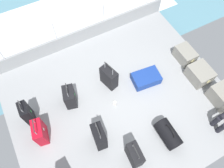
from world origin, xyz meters
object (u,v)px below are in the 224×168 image
Objects in this scene: suitcase_1 at (70,97)px; suitcase_3 at (134,155)px; cargo_crate_1 at (200,74)px; suitcase_5 at (27,114)px; suitcase_7 at (109,77)px; suitcase_0 at (40,132)px; duffel_bag at (168,134)px; suitcase_4 at (146,78)px; cargo_crate_0 at (185,55)px; paper_cup at (115,103)px; cargo_crate_2 at (222,97)px; suitcase_2 at (99,137)px.

suitcase_1 is 1.07× the size of suitcase_3.
suitcase_5 is at bearing -102.50° from cargo_crate_1.
suitcase_7 is at bearing 90.23° from suitcase_5.
suitcase_3 is (1.35, 1.55, -0.00)m from suitcase_0.
suitcase_3 reaches higher than duffel_bag.
duffel_bag is at bearing -13.85° from suitcase_4.
suitcase_4 is at bearing -85.18° from cargo_crate_0.
paper_cup is (0.31, -2.31, -0.12)m from cargo_crate_0.
suitcase_3 is at bearing -57.68° from cargo_crate_0.
suitcase_0 is 0.53m from suitcase_5.
suitcase_1 is at bearing -105.79° from cargo_crate_1.
paper_cup is (-1.30, 0.24, -0.24)m from suitcase_3.
cargo_crate_2 is 6.45× the size of paper_cup.
suitcase_0 reaches higher than cargo_crate_0.
suitcase_5 is 2.04m from suitcase_7.
cargo_crate_1 is 0.77m from cargo_crate_2.
cargo_crate_0 is 1.43m from cargo_crate_2.
suitcase_7 is 1.90m from duffel_bag.
duffel_bag is (1.82, 0.51, -0.12)m from suitcase_7.
suitcase_3 is 1.97m from suitcase_4.
suitcase_7 reaches higher than suitcase_0.
cargo_crate_1 is 4.07m from suitcase_0.
suitcase_7 is at bearing 105.03° from suitcase_0.
suitcase_2 is 1.07× the size of suitcase_7.
suitcase_5 is (-0.03, -0.99, 0.07)m from suitcase_1.
cargo_crate_0 is 1.30m from suitcase_4.
suitcase_7 is (-0.01, 2.04, -0.05)m from suitcase_5.
cargo_crate_2 is 4.26m from suitcase_0.
paper_cup is at bearing 169.37° from suitcase_3.
suitcase_3 is 1.91m from suitcase_7.
suitcase_3 is (1.61, -2.55, 0.12)m from cargo_crate_0.
paper_cup is at bearing -152.30° from duffel_bag.
suitcase_5 is 1.02× the size of suitcase_7.
suitcase_4 is 7.28× the size of paper_cup.
paper_cup is at bearing 59.29° from suitcase_1.
suitcase_4 is (-1.32, -1.29, -0.09)m from cargo_crate_2.
suitcase_1 is (-0.49, 0.89, -0.02)m from suitcase_0.
cargo_crate_2 is 1.02× the size of duffel_bag.
suitcase_4 is at bearing 101.33° from paper_cup.
suitcase_1 is at bearing -88.16° from suitcase_7.
suitcase_4 is (-1.50, 1.26, -0.18)m from suitcase_3.
suitcase_1 is at bearing -120.71° from paper_cup.
suitcase_5 reaches higher than cargo_crate_2.
suitcase_2 is 1.68m from suitcase_5.
suitcase_7 reaches higher than suitcase_1.
suitcase_3 is (0.67, 0.47, -0.03)m from suitcase_2.
suitcase_2 is at bearing -84.71° from cargo_crate_1.
suitcase_1 is at bearing -94.04° from cargo_crate_0.
cargo_crate_1 is 4.26m from suitcase_5.
paper_cup is (0.54, 0.91, -0.23)m from suitcase_1.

